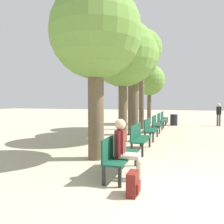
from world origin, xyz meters
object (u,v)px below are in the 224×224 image
at_px(bench_row_2, 149,128).
at_px(tree_row_4, 149,81).
at_px(bench_row_5, 164,117).
at_px(backpack, 133,184).
at_px(tree_row_2, 133,58).
at_px(tree_row_3, 142,51).
at_px(person_seated, 125,147).
at_px(trash_bin, 174,120).
at_px(bench_row_4, 160,119).
at_px(bench_row_1, 139,136).
at_px(pedestrian_near, 219,113).
at_px(bench_row_0, 118,152).
at_px(tree_row_1, 123,54).
at_px(bench_row_3, 156,123).
at_px(tree_row_0, 96,35).

height_order(bench_row_2, tree_row_4, tree_row_4).
xyz_separation_m(bench_row_5, backpack, (0.58, -13.34, -0.31)).
bearing_deg(bench_row_5, tree_row_4, -139.25).
relative_size(tree_row_2, tree_row_3, 0.87).
bearing_deg(person_seated, trash_bin, 87.09).
relative_size(person_seated, backpack, 3.08).
bearing_deg(bench_row_4, tree_row_4, 121.41).
distance_m(bench_row_2, person_seated, 5.15).
height_order(bench_row_1, tree_row_2, tree_row_2).
bearing_deg(tree_row_2, person_seated, -78.93).
distance_m(tree_row_2, tree_row_3, 2.49).
bearing_deg(bench_row_4, tree_row_3, -122.58).
xyz_separation_m(tree_row_4, pedestrian_near, (4.71, 0.11, -2.33)).
distance_m(bench_row_0, tree_row_3, 9.37).
relative_size(bench_row_5, person_seated, 1.23).
bearing_deg(person_seated, pedestrian_near, 73.49).
xyz_separation_m(tree_row_1, tree_row_4, (0.00, 7.45, -0.39)).
distance_m(bench_row_3, person_seated, 7.61).
height_order(bench_row_4, person_seated, person_seated).
distance_m(bench_row_0, pedestrian_near, 12.18).
relative_size(bench_row_3, bench_row_5, 1.00).
height_order(tree_row_4, pedestrian_near, tree_row_4).
relative_size(bench_row_4, tree_row_2, 0.30).
bearing_deg(bench_row_5, person_seated, -88.96).
bearing_deg(bench_row_4, pedestrian_near, 24.88).
relative_size(bench_row_3, tree_row_3, 0.26).
bearing_deg(person_seated, bench_row_2, 92.54).
bearing_deg(tree_row_3, bench_row_4, 57.42).
height_order(bench_row_0, tree_row_3, tree_row_3).
xyz_separation_m(pedestrian_near, trash_bin, (-2.92, -0.46, -0.50)).
distance_m(person_seated, backpack, 0.99).
bearing_deg(bench_row_3, tree_row_2, -125.18).
bearing_deg(person_seated, bench_row_3, 91.71).
height_order(bench_row_4, tree_row_3, tree_row_3).
height_order(bench_row_5, tree_row_4, tree_row_4).
relative_size(tree_row_1, tree_row_4, 1.15).
bearing_deg(tree_row_1, tree_row_4, 90.00).
relative_size(bench_row_4, backpack, 3.77).
xyz_separation_m(tree_row_4, person_seated, (1.21, -11.69, -2.54)).
bearing_deg(tree_row_0, bench_row_4, 83.58).
distance_m(bench_row_1, bench_row_3, 4.93).
bearing_deg(bench_row_4, bench_row_3, -90.00).
height_order(bench_row_0, bench_row_3, same).
height_order(tree_row_2, trash_bin, tree_row_2).
height_order(tree_row_3, person_seated, tree_row_3).
relative_size(bench_row_0, tree_row_2, 0.30).
bearing_deg(bench_row_2, tree_row_0, -104.41).
bearing_deg(bench_row_5, pedestrian_near, -11.21).
height_order(bench_row_5, backpack, bench_row_5).
relative_size(bench_row_2, pedestrian_near, 1.02).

